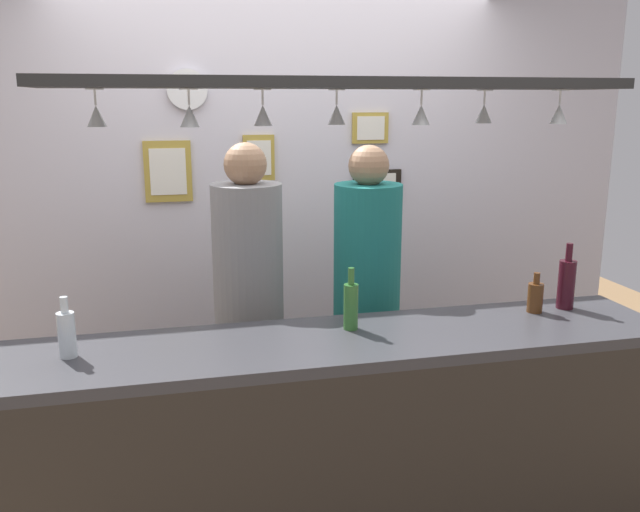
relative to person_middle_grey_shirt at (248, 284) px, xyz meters
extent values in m
plane|color=olive|center=(0.30, -0.36, -1.05)|extent=(8.00, 8.00, 0.00)
cube|color=silver|center=(0.30, 0.74, 0.25)|extent=(4.40, 0.06, 2.60)
cube|color=#38383D|center=(0.30, -0.71, -0.06)|extent=(2.70, 0.55, 0.04)
cube|color=#2D2823|center=(0.30, -0.97, -0.57)|extent=(2.65, 0.04, 0.96)
cube|color=black|center=(0.30, -0.66, 0.94)|extent=(2.20, 0.36, 0.04)
cylinder|color=silver|center=(-0.60, -0.60, 0.92)|extent=(0.06, 0.06, 0.00)
cylinder|color=silver|center=(-0.60, -0.60, 0.89)|extent=(0.01, 0.01, 0.06)
cone|color=silver|center=(-0.60, -0.60, 0.82)|extent=(0.07, 0.07, 0.08)
cylinder|color=silver|center=(-0.28, -0.71, 0.92)|extent=(0.06, 0.06, 0.00)
cylinder|color=silver|center=(-0.28, -0.71, 0.89)|extent=(0.01, 0.01, 0.06)
cone|color=silver|center=(-0.28, -0.71, 0.82)|extent=(0.07, 0.07, 0.08)
cylinder|color=silver|center=(-0.01, -0.65, 0.92)|extent=(0.06, 0.06, 0.00)
cylinder|color=silver|center=(-0.01, -0.65, 0.89)|extent=(0.01, 0.01, 0.06)
cone|color=silver|center=(-0.01, -0.65, 0.82)|extent=(0.07, 0.07, 0.08)
cylinder|color=silver|center=(0.28, -0.60, 0.92)|extent=(0.06, 0.06, 0.00)
cylinder|color=silver|center=(0.28, -0.60, 0.89)|extent=(0.01, 0.01, 0.06)
cone|color=silver|center=(0.28, -0.60, 0.82)|extent=(0.07, 0.07, 0.08)
cylinder|color=silver|center=(0.58, -0.71, 0.92)|extent=(0.06, 0.06, 0.00)
cylinder|color=silver|center=(0.58, -0.71, 0.89)|extent=(0.01, 0.01, 0.06)
cone|color=silver|center=(0.58, -0.71, 0.82)|extent=(0.07, 0.07, 0.08)
cylinder|color=silver|center=(0.90, -0.60, 0.92)|extent=(0.06, 0.06, 0.00)
cylinder|color=silver|center=(0.90, -0.60, 0.89)|extent=(0.01, 0.01, 0.06)
cone|color=silver|center=(0.90, -0.60, 0.82)|extent=(0.07, 0.07, 0.08)
cylinder|color=silver|center=(1.16, -0.72, 0.92)|extent=(0.06, 0.06, 0.00)
cylinder|color=silver|center=(1.16, -0.72, 0.89)|extent=(0.01, 0.01, 0.06)
cone|color=silver|center=(1.16, -0.72, 0.82)|extent=(0.07, 0.07, 0.08)
cube|color=#2D334C|center=(0.00, 0.00, -0.64)|extent=(0.17, 0.18, 0.82)
cylinder|color=gray|center=(0.00, 0.00, 0.13)|extent=(0.34, 0.34, 0.72)
sphere|color=#9E7556|center=(0.00, 0.00, 0.58)|extent=(0.20, 0.20, 0.20)
cube|color=#2D334C|center=(0.61, 0.00, -0.64)|extent=(0.17, 0.18, 0.81)
cylinder|color=#1E7A75|center=(0.61, 0.00, 0.12)|extent=(0.34, 0.34, 0.71)
sphere|color=#9E7556|center=(0.61, 0.00, 0.56)|extent=(0.20, 0.20, 0.20)
cylinder|color=silver|center=(-0.75, -0.68, 0.04)|extent=(0.06, 0.06, 0.17)
cylinder|color=silver|center=(-0.75, -0.68, 0.16)|extent=(0.03, 0.03, 0.06)
cylinder|color=#512D14|center=(1.20, -0.60, 0.02)|extent=(0.07, 0.07, 0.13)
cylinder|color=#512D14|center=(1.20, -0.60, 0.11)|extent=(0.03, 0.03, 0.05)
cylinder|color=#336B2D|center=(0.34, -0.62, 0.05)|extent=(0.06, 0.06, 0.19)
cylinder|color=#336B2D|center=(0.34, -0.62, 0.18)|extent=(0.03, 0.03, 0.07)
cylinder|color=#380F19|center=(1.36, -0.58, 0.07)|extent=(0.08, 0.08, 0.22)
cylinder|color=#380F19|center=(1.36, -0.58, 0.22)|extent=(0.03, 0.03, 0.08)
cube|color=#B29338|center=(-0.35, 0.70, 0.49)|extent=(0.26, 0.02, 0.34)
cube|color=white|center=(-0.35, 0.68, 0.49)|extent=(0.20, 0.01, 0.26)
cube|color=#B29338|center=(0.83, 0.70, 0.71)|extent=(0.22, 0.02, 0.18)
cube|color=white|center=(0.83, 0.68, 0.71)|extent=(0.17, 0.01, 0.14)
cube|color=#B29338|center=(0.16, 0.70, 0.55)|extent=(0.18, 0.02, 0.26)
cube|color=white|center=(0.16, 0.68, 0.55)|extent=(0.14, 0.01, 0.20)
cube|color=black|center=(0.88, 0.70, 0.38)|extent=(0.30, 0.02, 0.18)
cube|color=white|center=(0.88, 0.68, 0.38)|extent=(0.23, 0.01, 0.14)
cylinder|color=white|center=(-0.22, 0.69, 0.93)|extent=(0.22, 0.03, 0.22)
camera|label=1|loc=(-0.38, -3.12, 0.88)|focal=37.25mm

